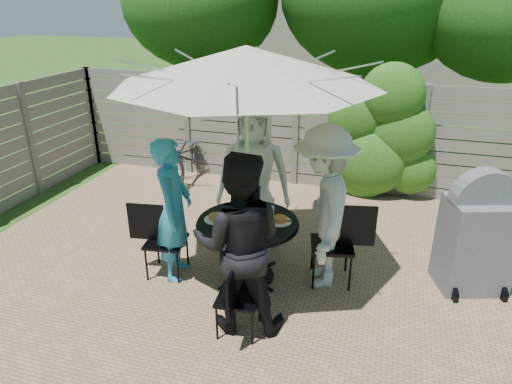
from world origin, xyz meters
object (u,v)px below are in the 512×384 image
(chair_back, at_px, (255,218))
(person_front, at_px, (239,245))
(person_back, at_px, (254,176))
(glass_left, at_px, (223,219))
(umbrella, at_px, (246,66))
(chair_front, at_px, (238,312))
(person_left, at_px, (174,211))
(chair_right, at_px, (332,259))
(glass_front, at_px, (255,226))
(plate_right, at_px, (280,220))
(glass_right, at_px, (271,212))
(plate_back, at_px, (250,205))
(syrup_jug, at_px, (243,212))
(bbq_grill, at_px, (477,236))
(chair_left, at_px, (166,254))
(coffee_cup, at_px, (258,208))
(glass_back, at_px, (241,205))
(patio_table, at_px, (248,239))
(bicycle, at_px, (190,157))
(plate_front, at_px, (244,234))
(plate_left, at_px, (216,218))
(person_right, at_px, (323,208))

(chair_back, distance_m, person_front, 1.90)
(person_back, height_order, glass_left, person_back)
(umbrella, height_order, chair_front, umbrella)
(person_left, height_order, chair_right, person_left)
(person_back, distance_m, glass_front, 1.10)
(plate_right, xyz_separation_m, glass_right, (-0.12, 0.08, 0.05))
(glass_left, distance_m, glass_front, 0.40)
(plate_back, relative_size, glass_front, 1.86)
(chair_front, height_order, syrup_jug, syrup_jug)
(chair_front, xyz_separation_m, bbq_grill, (2.23, 1.50, 0.40))
(chair_front, distance_m, glass_front, 0.91)
(chair_left, relative_size, plate_right, 3.45)
(coffee_cup, bearing_deg, chair_front, -82.26)
(chair_right, xyz_separation_m, glass_back, (-1.10, 0.02, 0.52))
(chair_left, relative_size, chair_right, 0.93)
(chair_front, xyz_separation_m, glass_back, (-0.37, 1.17, 0.56))
(plate_right, bearing_deg, umbrella, -167.34)
(coffee_cup, distance_m, bbq_grill, 2.42)
(chair_back, bearing_deg, syrup_jug, 1.14)
(patio_table, relative_size, bicycle, 0.78)
(person_front, bearing_deg, plate_back, -90.00)
(glass_front, height_order, syrup_jug, syrup_jug)
(glass_back, xyz_separation_m, glass_left, (-0.07, -0.39, 0.00))
(umbrella, distance_m, chair_right, 2.34)
(person_back, bearing_deg, glass_right, -70.30)
(chair_right, distance_m, plate_back, 1.14)
(glass_left, xyz_separation_m, bicycle, (-1.70, 2.78, -0.36))
(plate_back, xyz_separation_m, plate_front, (0.16, -0.70, 0.00))
(plate_back, relative_size, syrup_jug, 1.62)
(person_back, bearing_deg, umbrella, -90.00)
(plate_back, bearing_deg, plate_left, -122.34)
(person_right, bearing_deg, patio_table, -90.00)
(chair_back, xyz_separation_m, plate_right, (0.56, -0.86, 0.47))
(plate_left, xyz_separation_m, coffee_cup, (0.40, 0.32, 0.04))
(patio_table, relative_size, plate_front, 5.20)
(chair_back, height_order, coffee_cup, chair_back)
(umbrella, distance_m, plate_left, 1.70)
(glass_front, bearing_deg, umbrella, 124.66)
(chair_back, bearing_deg, chair_right, 49.92)
(person_left, relative_size, bbq_grill, 1.18)
(chair_right, distance_m, glass_front, 1.04)
(plate_left, relative_size, glass_front, 1.86)
(syrup_jug, bearing_deg, plate_back, 91.70)
(chair_front, bearing_deg, glass_left, 24.09)
(coffee_cup, bearing_deg, plate_front, -87.12)
(patio_table, distance_m, chair_front, 1.00)
(patio_table, height_order, chair_back, chair_back)
(plate_back, bearing_deg, person_front, -77.34)
(person_back, relative_size, syrup_jug, 12.00)
(glass_left, distance_m, bbq_grill, 2.77)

